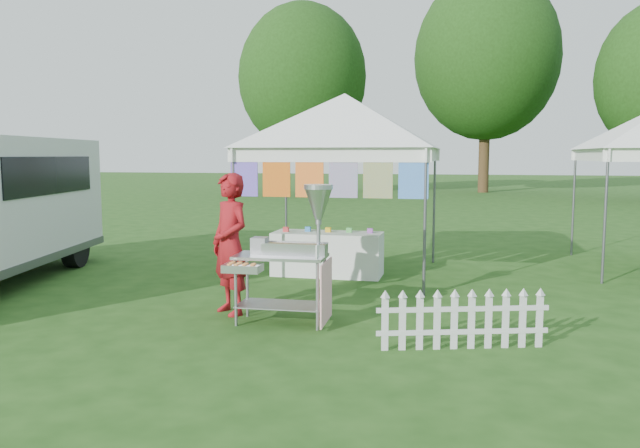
# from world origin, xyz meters

# --- Properties ---
(ground) EXTENTS (120.00, 120.00, 0.00)m
(ground) POSITION_xyz_m (0.00, 0.00, 0.00)
(ground) COLOR #1F4513
(ground) RESTS_ON ground
(canopy_main) EXTENTS (4.24, 4.24, 3.45)m
(canopy_main) POSITION_xyz_m (0.00, 3.49, 2.99)
(canopy_main) COLOR #59595E
(canopy_main) RESTS_ON ground
(tree_left) EXTENTS (6.40, 6.40, 9.53)m
(tree_left) POSITION_xyz_m (-6.00, 24.00, 5.83)
(tree_left) COLOR #3B2815
(tree_left) RESTS_ON ground
(tree_mid) EXTENTS (7.60, 7.60, 11.52)m
(tree_mid) POSITION_xyz_m (3.00, 28.00, 7.14)
(tree_mid) COLOR #3B2815
(tree_mid) RESTS_ON ground
(donut_cart) EXTENTS (1.19, 0.84, 1.65)m
(donut_cart) POSITION_xyz_m (0.03, 0.24, 0.97)
(donut_cart) COLOR gray
(donut_cart) RESTS_ON ground
(vendor) EXTENTS (0.77, 0.73, 1.77)m
(vendor) POSITION_xyz_m (-0.89, 0.54, 0.89)
(vendor) COLOR maroon
(vendor) RESTS_ON ground
(picket_fence) EXTENTS (1.73, 0.55, 0.56)m
(picket_fence) POSITION_xyz_m (1.96, -0.30, 0.29)
(picket_fence) COLOR silver
(picket_fence) RESTS_ON ground
(display_table) EXTENTS (1.80, 0.70, 0.72)m
(display_table) POSITION_xyz_m (-0.24, 3.29, 0.36)
(display_table) COLOR white
(display_table) RESTS_ON ground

